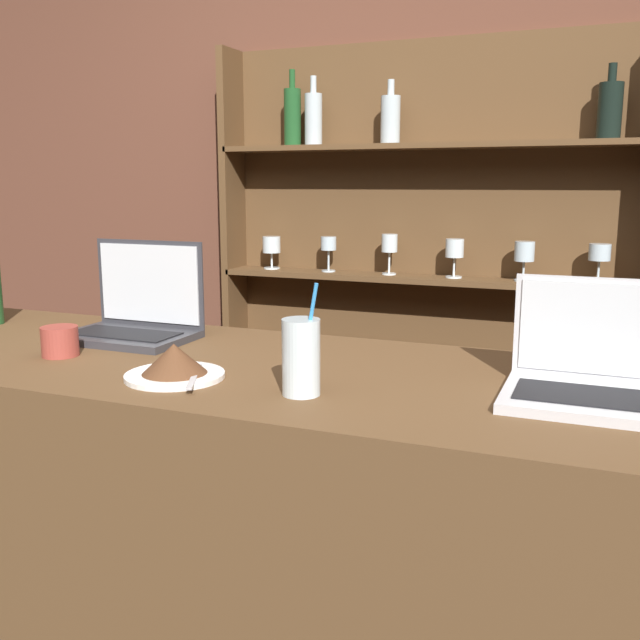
{
  "coord_description": "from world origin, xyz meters",
  "views": [
    {
      "loc": [
        0.65,
        -0.98,
        1.41
      ],
      "look_at": [
        0.11,
        0.37,
        1.13
      ],
      "focal_mm": 40.0,
      "sensor_mm": 36.0,
      "label": 1
    }
  ],
  "objects_px": {
    "laptop_near": "(136,316)",
    "cake_plate": "(175,363)",
    "laptop_far": "(593,376)",
    "water_glass": "(301,357)",
    "coffee_cup": "(60,341)"
  },
  "relations": [
    {
      "from": "laptop_far",
      "to": "water_glass",
      "type": "distance_m",
      "value": 0.52
    },
    {
      "from": "cake_plate",
      "to": "water_glass",
      "type": "distance_m",
      "value": 0.28
    },
    {
      "from": "cake_plate",
      "to": "water_glass",
      "type": "relative_size",
      "value": 0.95
    },
    {
      "from": "water_glass",
      "to": "coffee_cup",
      "type": "bearing_deg",
      "value": 173.53
    },
    {
      "from": "laptop_far",
      "to": "coffee_cup",
      "type": "height_order",
      "value": "laptop_far"
    },
    {
      "from": "cake_plate",
      "to": "water_glass",
      "type": "bearing_deg",
      "value": -1.63
    },
    {
      "from": "water_glass",
      "to": "coffee_cup",
      "type": "xyz_separation_m",
      "value": [
        -0.62,
        0.07,
        -0.04
      ]
    },
    {
      "from": "laptop_far",
      "to": "water_glass",
      "type": "bearing_deg",
      "value": -160.93
    },
    {
      "from": "laptop_near",
      "to": "coffee_cup",
      "type": "height_order",
      "value": "laptop_near"
    },
    {
      "from": "laptop_near",
      "to": "cake_plate",
      "type": "bearing_deg",
      "value": -43.56
    },
    {
      "from": "laptop_far",
      "to": "cake_plate",
      "type": "bearing_deg",
      "value": -168.07
    },
    {
      "from": "laptop_near",
      "to": "cake_plate",
      "type": "relative_size",
      "value": 1.59
    },
    {
      "from": "laptop_near",
      "to": "water_glass",
      "type": "relative_size",
      "value": 1.52
    },
    {
      "from": "laptop_near",
      "to": "cake_plate",
      "type": "xyz_separation_m",
      "value": [
        0.3,
        -0.29,
        -0.02
      ]
    },
    {
      "from": "coffee_cup",
      "to": "laptop_far",
      "type": "bearing_deg",
      "value": 5.16
    }
  ]
}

